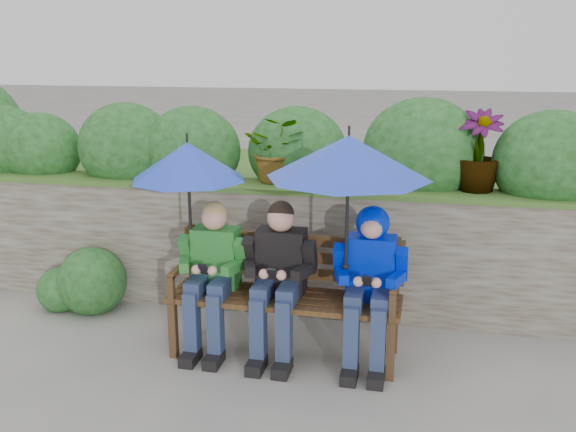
% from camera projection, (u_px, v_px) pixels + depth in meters
% --- Properties ---
extents(ground, '(60.00, 60.00, 0.00)m').
position_uv_depth(ground, '(285.00, 347.00, 4.61)').
color(ground, slate).
rests_on(ground, ground).
extents(garden_backdrop, '(8.02, 2.88, 1.89)m').
position_uv_depth(garden_backdrop, '(316.00, 206.00, 5.94)').
color(garden_backdrop, brown).
rests_on(garden_backdrop, ground).
extents(park_bench, '(1.59, 0.47, 0.84)m').
position_uv_depth(park_bench, '(287.00, 287.00, 4.45)').
color(park_bench, '#442D1A').
rests_on(park_bench, ground).
extents(boy_left, '(0.48, 0.55, 1.06)m').
position_uv_depth(boy_left, '(212.00, 269.00, 4.46)').
color(boy_left, '#316F36').
rests_on(boy_left, ground).
extents(boy_middle, '(0.50, 0.58, 1.09)m').
position_uv_depth(boy_middle, '(278.00, 273.00, 4.36)').
color(boy_middle, black).
rests_on(boy_middle, ground).
extents(boy_right, '(0.49, 0.59, 1.08)m').
position_uv_depth(boy_right, '(370.00, 274.00, 4.23)').
color(boy_right, '#0114D5').
rests_on(boy_right, ground).
extents(umbrella_left, '(0.80, 0.80, 0.88)m').
position_uv_depth(umbrella_left, '(188.00, 161.00, 4.34)').
color(umbrella_left, blue).
rests_on(umbrella_left, ground).
extents(umbrella_right, '(1.06, 1.06, 0.94)m').
position_uv_depth(umbrella_right, '(349.00, 157.00, 4.02)').
color(umbrella_right, blue).
rests_on(umbrella_right, ground).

